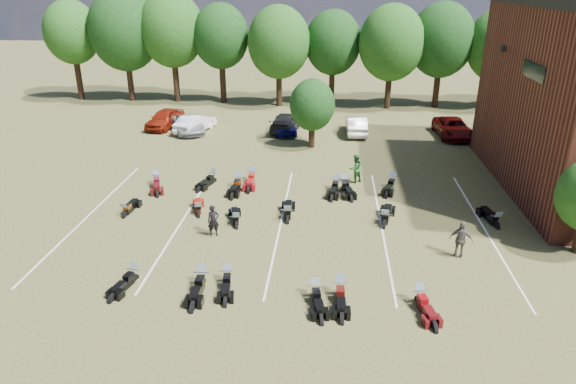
# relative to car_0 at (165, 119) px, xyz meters

# --- Properties ---
(ground) EXTENTS (160.00, 160.00, 0.00)m
(ground) POSITION_rel_car_0_xyz_m (14.17, -19.75, -0.76)
(ground) COLOR brown
(ground) RESTS_ON ground
(car_0) EXTENTS (2.59, 4.71, 1.52)m
(car_0) POSITION_rel_car_0_xyz_m (0.00, 0.00, 0.00)
(car_0) COLOR maroon
(car_0) RESTS_ON ground
(car_1) EXTENTS (2.77, 4.49, 1.40)m
(car_1) POSITION_rel_car_0_xyz_m (2.78, -1.00, -0.06)
(car_1) COLOR silver
(car_1) RESTS_ON ground
(car_2) EXTENTS (3.83, 5.05, 1.27)m
(car_2) POSITION_rel_car_0_xyz_m (2.23, -1.19, -0.12)
(car_2) COLOR gray
(car_2) RESTS_ON ground
(car_3) EXTENTS (2.59, 5.09, 1.42)m
(car_3) POSITION_rel_car_0_xyz_m (9.98, -0.08, -0.05)
(car_3) COLOR black
(car_3) RESTS_ON ground
(car_4) EXTENTS (2.18, 4.21, 1.37)m
(car_4) POSITION_rel_car_0_xyz_m (9.98, -0.71, -0.07)
(car_4) COLOR #0C0C54
(car_4) RESTS_ON ground
(car_5) EXTENTS (1.62, 4.33, 1.41)m
(car_5) POSITION_rel_car_0_xyz_m (15.51, -0.55, -0.05)
(car_5) COLOR beige
(car_5) RESTS_ON ground
(car_6) EXTENTS (2.57, 5.15, 1.40)m
(car_6) POSITION_rel_car_0_xyz_m (22.92, -0.68, -0.06)
(car_6) COLOR #4E0404
(car_6) RESTS_ON ground
(car_7) EXTENTS (4.31, 5.95, 1.60)m
(car_7) POSITION_rel_car_0_xyz_m (28.61, -0.27, 0.04)
(car_7) COLOR #3D3E43
(car_7) RESTS_ON ground
(person_black) EXTENTS (0.67, 0.58, 1.55)m
(person_black) POSITION_rel_car_0_xyz_m (8.13, -18.55, 0.01)
(person_black) COLOR black
(person_black) RESTS_ON ground
(person_green) EXTENTS (1.07, 1.04, 1.74)m
(person_green) POSITION_rel_car_0_xyz_m (15.06, -11.00, 0.11)
(person_green) COLOR #235E26
(person_green) RESTS_ON ground
(person_grey) EXTENTS (1.07, 0.69, 1.69)m
(person_grey) POSITION_rel_car_0_xyz_m (19.30, -19.63, 0.09)
(person_grey) COLOR #524D46
(person_grey) RESTS_ON ground
(motorcycle_0) EXTENTS (1.06, 2.09, 1.11)m
(motorcycle_0) POSITION_rel_car_0_xyz_m (5.75, -22.75, -0.76)
(motorcycle_0) COLOR black
(motorcycle_0) RESTS_ON ground
(motorcycle_2) EXTENTS (0.75, 2.24, 1.24)m
(motorcycle_2) POSITION_rel_car_0_xyz_m (8.60, -22.84, -0.76)
(motorcycle_2) COLOR black
(motorcycle_2) RESTS_ON ground
(motorcycle_3) EXTENTS (0.92, 2.12, 1.15)m
(motorcycle_3) POSITION_rel_car_0_xyz_m (9.57, -22.55, -0.76)
(motorcycle_3) COLOR black
(motorcycle_3) RESTS_ON ground
(motorcycle_4) EXTENTS (1.03, 2.16, 1.16)m
(motorcycle_4) POSITION_rel_car_0_xyz_m (13.10, -23.31, -0.76)
(motorcycle_4) COLOR black
(motorcycle_4) RESTS_ON ground
(motorcycle_5) EXTENTS (0.77, 2.20, 1.21)m
(motorcycle_5) POSITION_rel_car_0_xyz_m (14.05, -23.10, -0.76)
(motorcycle_5) COLOR black
(motorcycle_5) RESTS_ON ground
(motorcycle_6) EXTENTS (1.08, 2.21, 1.18)m
(motorcycle_6) POSITION_rel_car_0_xyz_m (17.01, -23.37, -0.76)
(motorcycle_6) COLOR #4D0B0D
(motorcycle_6) RESTS_ON ground
(motorcycle_7) EXTENTS (1.15, 2.13, 1.13)m
(motorcycle_7) POSITION_rel_car_0_xyz_m (6.86, -16.46, -0.76)
(motorcycle_7) COLOR maroon
(motorcycle_7) RESTS_ON ground
(motorcycle_8) EXTENTS (0.77, 2.06, 1.13)m
(motorcycle_8) POSITION_rel_car_0_xyz_m (3.11, -16.84, -0.76)
(motorcycle_8) COLOR black
(motorcycle_8) RESTS_ON ground
(motorcycle_9) EXTENTS (1.16, 2.20, 1.17)m
(motorcycle_9) POSITION_rel_car_0_xyz_m (9.02, -17.56, -0.76)
(motorcycle_9) COLOR black
(motorcycle_9) RESTS_ON ground
(motorcycle_11) EXTENTS (0.88, 2.39, 1.31)m
(motorcycle_11) POSITION_rel_car_0_xyz_m (11.49, -16.74, -0.76)
(motorcycle_11) COLOR black
(motorcycle_11) RESTS_ON ground
(motorcycle_12) EXTENTS (1.25, 2.55, 1.36)m
(motorcycle_12) POSITION_rel_car_0_xyz_m (16.30, -16.88, -0.76)
(motorcycle_12) COLOR black
(motorcycle_12) RESTS_ON ground
(motorcycle_13) EXTENTS (1.09, 2.30, 1.23)m
(motorcycle_13) POSITION_rel_car_0_xyz_m (21.78, -16.49, -0.76)
(motorcycle_13) COLOR black
(motorcycle_13) RESTS_ON ground
(motorcycle_14) EXTENTS (1.47, 2.46, 1.31)m
(motorcycle_14) POSITION_rel_car_0_xyz_m (3.36, -12.51, -0.76)
(motorcycle_14) COLOR #3E080A
(motorcycle_14) RESTS_ON ground
(motorcycle_15) EXTENTS (0.80, 2.40, 1.33)m
(motorcycle_15) POSITION_rel_car_0_xyz_m (8.91, -11.36, -0.76)
(motorcycle_15) COLOR maroon
(motorcycle_15) RESTS_ON ground
(motorcycle_16) EXTENTS (1.31, 2.20, 1.17)m
(motorcycle_16) POSITION_rel_car_0_xyz_m (6.58, -11.79, -0.76)
(motorcycle_16) COLOR black
(motorcycle_16) RESTS_ON ground
(motorcycle_17) EXTENTS (0.84, 2.36, 1.30)m
(motorcycle_17) POSITION_rel_car_0_xyz_m (8.25, -12.43, -0.76)
(motorcycle_17) COLOR black
(motorcycle_17) RESTS_ON ground
(motorcycle_18) EXTENTS (1.22, 2.41, 1.28)m
(motorcycle_18) POSITION_rel_car_0_xyz_m (14.38, -12.21, -0.76)
(motorcycle_18) COLOR black
(motorcycle_18) RESTS_ON ground
(motorcycle_19) EXTENTS (1.04, 2.37, 1.28)m
(motorcycle_19) POSITION_rel_car_0_xyz_m (13.93, -12.26, -0.76)
(motorcycle_19) COLOR black
(motorcycle_19) RESTS_ON ground
(motorcycle_20) EXTENTS (1.31, 2.35, 1.25)m
(motorcycle_20) POSITION_rel_car_0_xyz_m (17.20, -11.62, -0.76)
(motorcycle_20) COLOR black
(motorcycle_20) RESTS_ON ground
(tree_line) EXTENTS (56.00, 6.00, 9.79)m
(tree_line) POSITION_rel_car_0_xyz_m (13.17, 9.25, 5.55)
(tree_line) COLOR black
(tree_line) RESTS_ON ground
(young_tree_midfield) EXTENTS (3.20, 3.20, 4.70)m
(young_tree_midfield) POSITION_rel_car_0_xyz_m (12.17, -4.25, 2.33)
(young_tree_midfield) COLOR black
(young_tree_midfield) RESTS_ON ground
(parking_lines) EXTENTS (20.10, 14.00, 0.01)m
(parking_lines) POSITION_rel_car_0_xyz_m (11.17, -16.75, -0.75)
(parking_lines) COLOR silver
(parking_lines) RESTS_ON ground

